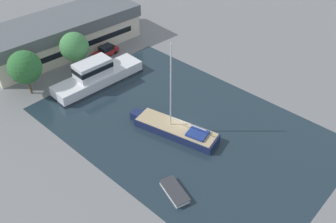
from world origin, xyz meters
The scene contains 9 objects.
ground_plane centered at (0.00, 0.00, 0.00)m, with size 440.00×440.00×0.00m, color slate.
water_canal centered at (0.00, 0.00, 0.00)m, with size 24.17×37.06×0.01m, color #1E2D38.
warehouse_building centered at (1.57, 28.24, 2.88)m, with size 27.05×11.64×5.68m.
quay_tree_near_building centered at (-1.35, 20.40, 4.53)m, with size 4.32×4.32×6.70m.
quay_tree_by_water centered at (-9.23, 20.90, 4.35)m, with size 4.64×4.64×6.67m.
parked_car centered at (5.05, 21.43, 0.84)m, with size 4.40×1.93×1.69m.
sailboat_moored centered at (-1.65, 0.05, 0.64)m, with size 5.16×12.10×12.37m.
motor_cruiser centered at (-1.27, 15.87, 1.43)m, with size 14.26×4.66×3.96m.
small_dinghy centered at (-8.83, -6.34, 0.29)m, with size 2.85×4.21×0.56m.
Camera 1 is at (-28.07, -23.21, 31.19)m, focal length 40.00 mm.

